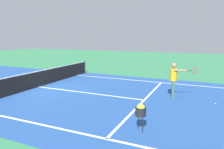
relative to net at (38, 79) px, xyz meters
name	(u,v)px	position (x,y,z in m)	size (l,w,h in m)	color
ground_plane	(39,87)	(0.00, 0.00, -0.49)	(60.00, 60.00, 0.00)	#337F51
court_surface_inbounds	(39,87)	(0.00, 0.00, -0.49)	(10.62, 24.40, 0.00)	#234C93
line_sideline_left	(93,136)	(-4.11, -5.95, -0.49)	(0.10, 11.89, 0.01)	white
line_sideline_right	(154,82)	(4.11, -5.95, -0.49)	(0.10, 11.89, 0.01)	white
line_service_near	(144,100)	(0.00, -6.40, -0.49)	(8.22, 0.10, 0.01)	white
line_center_service	(85,93)	(0.00, -3.20, -0.49)	(0.10, 6.40, 0.01)	white
net	(38,79)	(0.00, 0.00, 0.00)	(10.52, 0.09, 1.07)	#33383D
player_near	(174,76)	(0.98, -7.57, 0.57)	(0.41, 1.24, 1.70)	#3F7247
ball_hopper	(141,110)	(-3.18, -7.14, 0.18)	(0.34, 0.34, 0.87)	black
tennis_ball_by_baseline	(215,104)	(0.65, -9.42, -0.46)	(0.07, 0.07, 0.07)	#CCE033
tennis_ball_near_net	(62,89)	(0.02, -1.66, -0.46)	(0.07, 0.07, 0.07)	#CCE033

